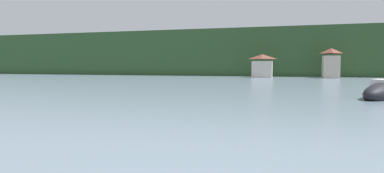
% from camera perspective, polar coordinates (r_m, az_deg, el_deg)
% --- Properties ---
extents(wooded_hillside, '(352.00, 49.81, 23.58)m').
position_cam_1_polar(wooded_hillside, '(112.97, 17.38, 4.90)').
color(wooded_hillside, '#2D4C28').
rests_on(wooded_hillside, ground_plane).
extents(shore_building_west, '(4.90, 3.40, 5.47)m').
position_cam_1_polar(shore_building_west, '(78.75, 12.23, 3.52)').
color(shore_building_west, beige).
rests_on(shore_building_west, ground_plane).
extents(shore_building_westcentral, '(3.61, 4.51, 6.72)m').
position_cam_1_polar(shore_building_westcentral, '(79.57, 23.23, 3.73)').
color(shore_building_westcentral, '#BCB29E').
rests_on(shore_building_westcentral, ground_plane).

